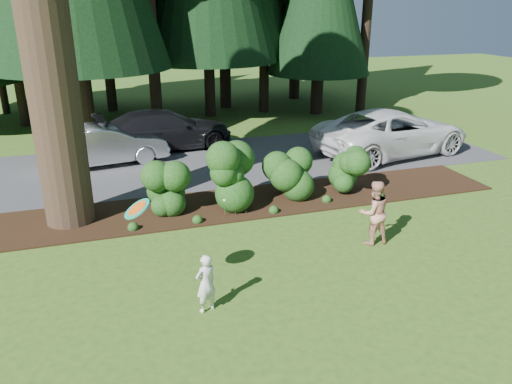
% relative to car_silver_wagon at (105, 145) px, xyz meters
% --- Properties ---
extents(ground, '(80.00, 80.00, 0.00)m').
position_rel_car_silver_wagon_xyz_m(ground, '(3.50, -8.38, -0.75)').
color(ground, '#345618').
rests_on(ground, ground).
extents(mulch_bed, '(16.00, 2.50, 0.05)m').
position_rel_car_silver_wagon_xyz_m(mulch_bed, '(3.50, -5.13, -0.72)').
color(mulch_bed, black).
rests_on(mulch_bed, ground).
extents(driveway, '(22.00, 6.00, 0.03)m').
position_rel_car_silver_wagon_xyz_m(driveway, '(3.50, -0.88, -0.73)').
color(driveway, '#38383A').
rests_on(driveway, ground).
extents(shrub_row, '(6.53, 1.60, 1.61)m').
position_rel_car_silver_wagon_xyz_m(shrub_row, '(4.27, -5.24, 0.06)').
color(shrub_row, '#153911').
rests_on(shrub_row, ground).
extents(lily_cluster, '(0.69, 0.09, 0.57)m').
position_rel_car_silver_wagon_xyz_m(lily_cluster, '(3.20, -5.98, -0.25)').
color(lily_cluster, '#153911').
rests_on(lily_cluster, ground).
extents(car_silver_wagon, '(4.55, 2.19, 1.44)m').
position_rel_car_silver_wagon_xyz_m(car_silver_wagon, '(0.00, 0.00, 0.00)').
color(car_silver_wagon, silver).
rests_on(car_silver_wagon, driveway).
extents(car_white_suv, '(6.62, 3.94, 1.72)m').
position_rel_car_silver_wagon_xyz_m(car_white_suv, '(10.54, -1.98, 0.14)').
color(car_white_suv, silver).
rests_on(car_white_suv, driveway).
extents(car_dark_suv, '(5.56, 2.78, 1.55)m').
position_rel_car_silver_wagon_xyz_m(car_dark_suv, '(2.38, 1.42, 0.06)').
color(car_dark_suv, black).
rests_on(car_dark_suv, driveway).
extents(child, '(0.50, 0.42, 1.18)m').
position_rel_car_silver_wagon_xyz_m(child, '(1.48, -10.14, -0.16)').
color(child, silver).
rests_on(child, ground).
extents(adult, '(0.79, 0.63, 1.60)m').
position_rel_car_silver_wagon_xyz_m(adult, '(5.95, -8.54, 0.05)').
color(adult, red).
rests_on(adult, ground).
extents(frisbee, '(0.48, 0.53, 0.31)m').
position_rel_car_silver_wagon_xyz_m(frisbee, '(0.38, -9.75, 1.34)').
color(frisbee, '#1B997E').
rests_on(frisbee, ground).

